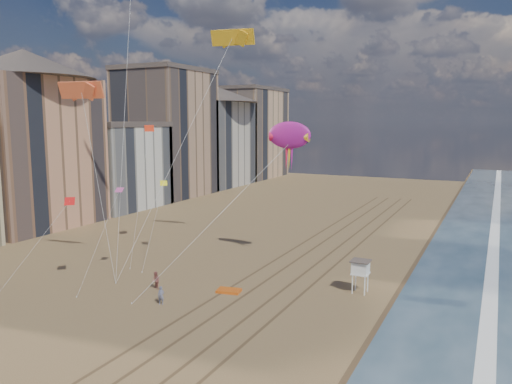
# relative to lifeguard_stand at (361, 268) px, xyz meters

# --- Properties ---
(wet_sand) EXTENTS (260.00, 260.00, 0.00)m
(wet_sand) POSITION_rel_lifeguard_stand_xyz_m (7.69, 14.35, -2.60)
(wet_sand) COLOR #42301E
(wet_sand) RESTS_ON ground
(foam) EXTENTS (260.00, 260.00, 0.00)m
(foam) POSITION_rel_lifeguard_stand_xyz_m (11.89, 14.35, -2.59)
(foam) COLOR white
(foam) RESTS_ON ground
(tracks) EXTENTS (7.68, 120.00, 0.01)m
(tracks) POSITION_rel_lifeguard_stand_xyz_m (-8.76, 4.35, -2.59)
(tracks) COLOR brown
(tracks) RESTS_ON ground
(buildings) EXTENTS (34.72, 131.35, 29.00)m
(buildings) POSITION_rel_lifeguard_stand_xyz_m (-57.05, 39.94, 10.95)
(buildings) COLOR #C6B284
(buildings) RESTS_ON ground
(lifeguard_stand) EXTENTS (1.87, 1.87, 3.37)m
(lifeguard_stand) POSITION_rel_lifeguard_stand_xyz_m (0.00, 0.00, 0.00)
(lifeguard_stand) COLOR white
(lifeguard_stand) RESTS_ON ground
(grounded_kite) EXTENTS (2.60, 1.91, 0.27)m
(grounded_kite) POSITION_rel_lifeguard_stand_xyz_m (-11.99, -5.65, -2.46)
(grounded_kite) COLOR #DF5812
(grounded_kite) RESTS_ON ground
(show_kite) EXTENTS (6.67, 9.75, 24.88)m
(show_kite) POSITION_rel_lifeguard_stand_xyz_m (-10.22, 5.74, 12.92)
(show_kite) COLOR #A11881
(show_kite) RESTS_ON ground
(kite_flyer_a) EXTENTS (0.74, 0.60, 1.75)m
(kite_flyer_a) POSITION_rel_lifeguard_stand_xyz_m (-16.08, -11.47, -1.72)
(kite_flyer_a) COLOR slate
(kite_flyer_a) RESTS_ON ground
(kite_flyer_b) EXTENTS (1.10, 1.00, 1.85)m
(kite_flyer_b) POSITION_rel_lifeguard_stand_xyz_m (-19.17, -8.20, -1.67)
(kite_flyer_b) COLOR #9A564E
(kite_flyer_b) RESTS_ON ground
(parafoils) EXTENTS (15.71, 16.55, 18.92)m
(parafoils) POSITION_rel_lifeguard_stand_xyz_m (-24.98, 0.37, 26.09)
(parafoils) COLOR black
(parafoils) RESTS_ON ground
(small_kites) EXTENTS (4.74, 16.03, 7.85)m
(small_kites) POSITION_rel_lifeguard_stand_xyz_m (-26.63, -2.90, 9.30)
(small_kites) COLOR yellow
(small_kites) RESTS_ON ground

